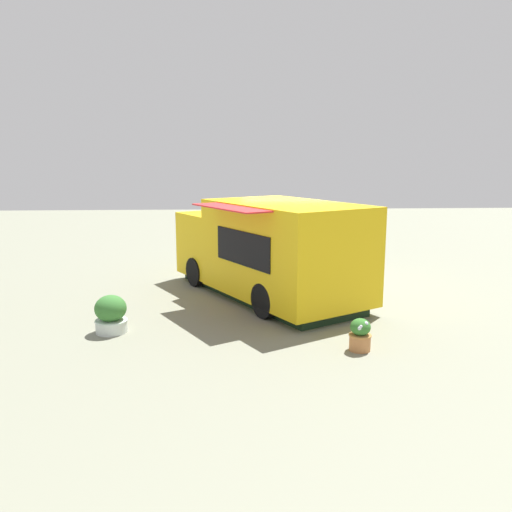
{
  "coord_description": "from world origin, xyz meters",
  "views": [
    {
      "loc": [
        1.61,
        13.0,
        3.22
      ],
      "look_at": [
        0.98,
        1.81,
        1.09
      ],
      "focal_mm": 36.25,
      "sensor_mm": 36.0,
      "label": 1
    }
  ],
  "objects_px": {
    "person_customer": "(309,250)",
    "planter_flowering_far": "(111,314)",
    "food_truck": "(268,251)",
    "planter_flowering_near": "(360,335)"
  },
  "relations": [
    {
      "from": "person_customer",
      "to": "planter_flowering_far",
      "type": "relative_size",
      "value": 1.18
    },
    {
      "from": "food_truck",
      "to": "planter_flowering_near",
      "type": "relative_size",
      "value": 10.43
    },
    {
      "from": "person_customer",
      "to": "planter_flowering_near",
      "type": "height_order",
      "value": "person_customer"
    },
    {
      "from": "food_truck",
      "to": "planter_flowering_near",
      "type": "distance_m",
      "value": 3.89
    },
    {
      "from": "person_customer",
      "to": "planter_flowering_far",
      "type": "height_order",
      "value": "person_customer"
    },
    {
      "from": "person_customer",
      "to": "planter_flowering_near",
      "type": "distance_m",
      "value": 7.86
    },
    {
      "from": "food_truck",
      "to": "person_customer",
      "type": "xyz_separation_m",
      "value": [
        -1.64,
        -4.26,
        -0.76
      ]
    },
    {
      "from": "planter_flowering_near",
      "to": "planter_flowering_far",
      "type": "bearing_deg",
      "value": -14.94
    },
    {
      "from": "food_truck",
      "to": "planter_flowering_far",
      "type": "xyz_separation_m",
      "value": [
        3.14,
        2.41,
        -0.74
      ]
    },
    {
      "from": "person_customer",
      "to": "planter_flowering_near",
      "type": "xyz_separation_m",
      "value": [
        0.35,
        7.85,
        -0.05
      ]
    }
  ]
}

